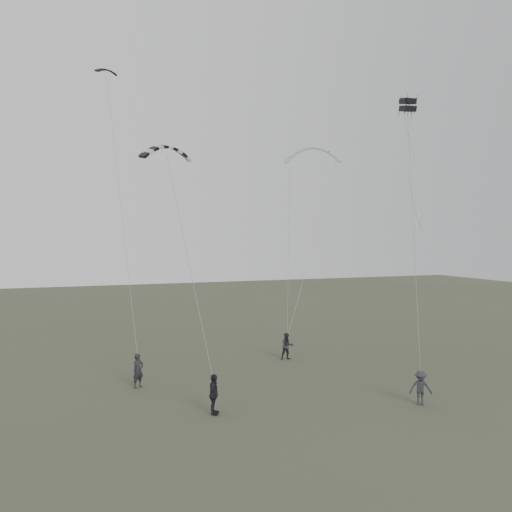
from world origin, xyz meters
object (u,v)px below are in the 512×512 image
object	(u,v)px
flyer_left	(138,371)
kite_striped	(166,147)
flyer_center	(214,394)
kite_dark_small	(106,70)
flyer_right	(287,346)
kite_box	(408,105)
flyer_far	(421,388)
kite_pale_large	(313,148)

from	to	relation	value
flyer_left	kite_striped	size ratio (longest dim) A/B	0.67
flyer_center	kite_dark_small	world-z (taller)	kite_dark_small
flyer_right	kite_box	xyz separation A→B (m)	(4.74, -6.59, 15.23)
kite_striped	flyer_left	bearing A→B (deg)	138.90
kite_dark_small	kite_box	world-z (taller)	kite_dark_small
flyer_far	kite_box	bearing A→B (deg)	89.76
flyer_center	kite_box	size ratio (longest dim) A/B	2.51
flyer_center	kite_box	xyz separation A→B (m)	(12.39, 1.98, 15.18)
flyer_far	kite_striped	bearing A→B (deg)	176.48
flyer_far	kite_striped	xyz separation A→B (m)	(-11.33, 7.03, 12.43)
flyer_right	kite_pale_large	world-z (taller)	kite_pale_large
flyer_center	kite_pale_large	size ratio (longest dim) A/B	0.43
flyer_right	kite_striped	bearing A→B (deg)	-149.48
kite_pale_large	kite_box	bearing A→B (deg)	-55.98
kite_dark_small	flyer_left	bearing A→B (deg)	-103.30
flyer_left	flyer_far	distance (m)	15.08
flyer_left	kite_dark_small	bearing A→B (deg)	65.78
kite_pale_large	flyer_right	bearing A→B (deg)	-108.61
flyer_far	kite_dark_small	world-z (taller)	kite_dark_small
flyer_left	kite_striped	distance (m)	12.45
flyer_center	kite_striped	size ratio (longest dim) A/B	0.68
kite_dark_small	kite_box	distance (m)	20.06
flyer_center	flyer_far	size ratio (longest dim) A/B	1.12
flyer_far	kite_box	xyz separation A→B (m)	(2.35, 4.32, 15.28)
flyer_center	kite_box	world-z (taller)	kite_box
flyer_left	kite_pale_large	xyz separation A→B (m)	(14.12, 6.47, 14.35)
flyer_center	flyer_right	bearing A→B (deg)	-16.36
flyer_left	flyer_far	bearing A→B (deg)	-63.11
kite_pale_large	flyer_left	bearing A→B (deg)	-127.35
kite_striped	kite_box	xyz separation A→B (m)	(13.68, -2.71, 2.85)
kite_pale_large	flyer_center	bearing A→B (deg)	-105.20
flyer_right	kite_striped	xyz separation A→B (m)	(-8.94, -3.88, 12.37)
flyer_right	kite_striped	size ratio (longest dim) A/B	0.64
kite_dark_small	kite_pale_large	distance (m)	15.80
flyer_center	kite_dark_small	xyz separation A→B (m)	(-3.76, 13.30, 18.85)
flyer_right	kite_box	distance (m)	17.26
kite_striped	kite_box	bearing A→B (deg)	-21.53
flyer_far	flyer_left	bearing A→B (deg)	176.59
flyer_center	flyer_far	world-z (taller)	flyer_center
kite_box	flyer_far	bearing A→B (deg)	-110.32
kite_box	flyer_center	bearing A→B (deg)	-162.70
flyer_left	kite_box	bearing A→B (deg)	-44.78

